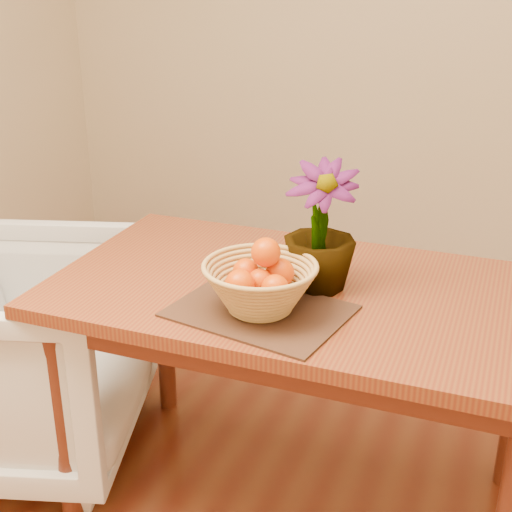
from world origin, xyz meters
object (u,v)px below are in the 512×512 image
(table, at_px, (300,314))
(potted_plant, at_px, (320,227))
(armchair, at_px, (16,344))
(wicker_basket, at_px, (260,289))

(table, xyz_separation_m, potted_plant, (0.05, 0.01, 0.27))
(table, distance_m, armchair, 1.01)
(wicker_basket, relative_size, potted_plant, 0.84)
(potted_plant, height_order, armchair, potted_plant)
(table, xyz_separation_m, armchair, (-0.97, -0.07, -0.26))
(wicker_basket, relative_size, armchair, 0.37)
(potted_plant, distance_m, armchair, 1.15)
(table, bearing_deg, armchair, -175.68)
(potted_plant, xyz_separation_m, armchair, (-1.02, -0.08, -0.52))
(wicker_basket, xyz_separation_m, armchair, (-0.92, 0.12, -0.41))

